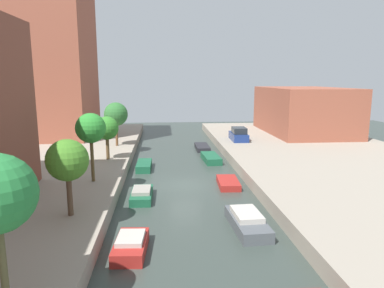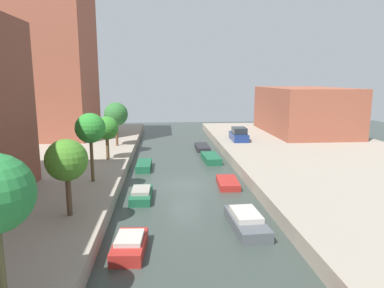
{
  "view_description": "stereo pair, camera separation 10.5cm",
  "coord_description": "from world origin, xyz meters",
  "px_view_note": "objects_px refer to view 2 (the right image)",
  "views": [
    {
      "loc": [
        -1.77,
        -27.54,
        8.54
      ],
      "look_at": [
        1.36,
        9.32,
        1.66
      ],
      "focal_mm": 33.0,
      "sensor_mm": 36.0,
      "label": 1
    },
    {
      "loc": [
        -1.67,
        -27.55,
        8.54
      ],
      "look_at": [
        1.36,
        9.32,
        1.66
      ],
      "focal_mm": 33.0,
      "sensor_mm": 36.0,
      "label": 2
    }
  ],
  "objects_px": {
    "parked_car": "(239,135)",
    "street_tree_1": "(67,161)",
    "moored_boat_left_2": "(141,194)",
    "apartment_tower_far": "(50,58)",
    "moored_boat_right_4": "(202,147)",
    "moored_boat_right_1": "(246,222)",
    "street_tree_2": "(90,129)",
    "moored_boat_left_1": "(130,245)",
    "moored_boat_right_2": "(228,183)",
    "street_tree_3": "(107,128)",
    "street_tree_4": "(116,114)",
    "low_block_right": "(304,110)",
    "moored_boat_left_3": "(144,166)",
    "moored_boat_right_3": "(211,158)"
  },
  "relations": [
    {
      "from": "parked_car",
      "to": "moored_boat_left_3",
      "type": "height_order",
      "value": "parked_car"
    },
    {
      "from": "street_tree_2",
      "to": "moored_boat_left_3",
      "type": "distance_m",
      "value": 9.19
    },
    {
      "from": "moored_boat_left_1",
      "to": "moored_boat_right_2",
      "type": "distance_m",
      "value": 12.61
    },
    {
      "from": "low_block_right",
      "to": "moored_boat_left_2",
      "type": "height_order",
      "value": "low_block_right"
    },
    {
      "from": "street_tree_1",
      "to": "moored_boat_right_1",
      "type": "height_order",
      "value": "street_tree_1"
    },
    {
      "from": "parked_car",
      "to": "street_tree_1",
      "type": "bearing_deg",
      "value": -122.14
    },
    {
      "from": "apartment_tower_far",
      "to": "moored_boat_left_2",
      "type": "relative_size",
      "value": 5.58
    },
    {
      "from": "street_tree_1",
      "to": "apartment_tower_far",
      "type": "bearing_deg",
      "value": 107.65
    },
    {
      "from": "apartment_tower_far",
      "to": "moored_boat_right_4",
      "type": "distance_m",
      "value": 22.6
    },
    {
      "from": "apartment_tower_far",
      "to": "moored_boat_left_1",
      "type": "bearing_deg",
      "value": -68.0
    },
    {
      "from": "street_tree_2",
      "to": "moored_boat_left_2",
      "type": "xyz_separation_m",
      "value": [
        3.64,
        -1.42,
        -4.62
      ]
    },
    {
      "from": "apartment_tower_far",
      "to": "parked_car",
      "type": "relative_size",
      "value": 4.83
    },
    {
      "from": "street_tree_1",
      "to": "moored_boat_left_1",
      "type": "relative_size",
      "value": 1.33
    },
    {
      "from": "moored_boat_left_1",
      "to": "moored_boat_right_3",
      "type": "distance_m",
      "value": 20.34
    },
    {
      "from": "apartment_tower_far",
      "to": "moored_boat_right_3",
      "type": "height_order",
      "value": "apartment_tower_far"
    },
    {
      "from": "street_tree_3",
      "to": "street_tree_4",
      "type": "xyz_separation_m",
      "value": [
        -0.0,
        6.91,
        0.62
      ]
    },
    {
      "from": "parked_car",
      "to": "apartment_tower_far",
      "type": "bearing_deg",
      "value": 167.72
    },
    {
      "from": "street_tree_4",
      "to": "moored_boat_right_4",
      "type": "relative_size",
      "value": 1.18
    },
    {
      "from": "street_tree_1",
      "to": "street_tree_2",
      "type": "distance_m",
      "value": 6.71
    },
    {
      "from": "apartment_tower_far",
      "to": "moored_boat_right_2",
      "type": "bearing_deg",
      "value": -46.56
    },
    {
      "from": "street_tree_4",
      "to": "parked_car",
      "type": "bearing_deg",
      "value": 8.95
    },
    {
      "from": "low_block_right",
      "to": "moored_boat_right_2",
      "type": "relative_size",
      "value": 4.61
    },
    {
      "from": "moored_boat_right_4",
      "to": "moored_boat_right_2",
      "type": "bearing_deg",
      "value": -88.42
    },
    {
      "from": "street_tree_4",
      "to": "moored_boat_left_3",
      "type": "xyz_separation_m",
      "value": [
        3.39,
        -7.1,
        -4.24
      ]
    },
    {
      "from": "moored_boat_right_3",
      "to": "moored_boat_left_1",
      "type": "bearing_deg",
      "value": -109.18
    },
    {
      "from": "apartment_tower_far",
      "to": "moored_boat_right_4",
      "type": "bearing_deg",
      "value": -16.35
    },
    {
      "from": "street_tree_2",
      "to": "moored_boat_right_4",
      "type": "distance_m",
      "value": 19.56
    },
    {
      "from": "moored_boat_right_2",
      "to": "moored_boat_right_3",
      "type": "relative_size",
      "value": 0.81
    },
    {
      "from": "moored_boat_right_2",
      "to": "moored_boat_right_4",
      "type": "xyz_separation_m",
      "value": [
        -0.41,
        14.96,
        0.02
      ]
    },
    {
      "from": "moored_boat_left_2",
      "to": "street_tree_1",
      "type": "bearing_deg",
      "value": -124.76
    },
    {
      "from": "moored_boat_left_2",
      "to": "moored_boat_right_4",
      "type": "relative_size",
      "value": 0.87
    },
    {
      "from": "street_tree_3",
      "to": "moored_boat_right_4",
      "type": "bearing_deg",
      "value": 41.24
    },
    {
      "from": "low_block_right",
      "to": "moored_boat_right_4",
      "type": "relative_size",
      "value": 3.82
    },
    {
      "from": "moored_boat_left_2",
      "to": "moored_boat_left_3",
      "type": "bearing_deg",
      "value": 91.66
    },
    {
      "from": "street_tree_1",
      "to": "parked_car",
      "type": "xyz_separation_m",
      "value": [
        14.6,
        23.24,
        -2.45
      ]
    },
    {
      "from": "street_tree_3",
      "to": "moored_boat_right_2",
      "type": "xyz_separation_m",
      "value": [
        10.42,
        -6.19,
        -3.7
      ]
    },
    {
      "from": "street_tree_3",
      "to": "moored_boat_right_1",
      "type": "xyz_separation_m",
      "value": [
        10.0,
        -14.4,
        -3.53
      ]
    },
    {
      "from": "low_block_right",
      "to": "parked_car",
      "type": "distance_m",
      "value": 11.98
    },
    {
      "from": "moored_boat_right_1",
      "to": "parked_car",
      "type": "bearing_deg",
      "value": 78.97
    },
    {
      "from": "parked_car",
      "to": "moored_boat_left_1",
      "type": "relative_size",
      "value": 1.29
    },
    {
      "from": "street_tree_1",
      "to": "parked_car",
      "type": "distance_m",
      "value": 27.56
    },
    {
      "from": "moored_boat_left_1",
      "to": "moored_boat_right_1",
      "type": "distance_m",
      "value": 6.88
    },
    {
      "from": "apartment_tower_far",
      "to": "low_block_right",
      "type": "bearing_deg",
      "value": 0.57
    },
    {
      "from": "low_block_right",
      "to": "moored_boat_right_4",
      "type": "xyz_separation_m",
      "value": [
        -14.95,
        -5.92,
        -3.88
      ]
    },
    {
      "from": "moored_boat_left_2",
      "to": "moored_boat_right_1",
      "type": "distance_m",
      "value": 8.48
    },
    {
      "from": "moored_boat_left_1",
      "to": "moored_boat_right_2",
      "type": "height_order",
      "value": "moored_boat_left_1"
    },
    {
      "from": "moored_boat_left_2",
      "to": "apartment_tower_far",
      "type": "bearing_deg",
      "value": 118.7
    },
    {
      "from": "street_tree_2",
      "to": "moored_boat_right_4",
      "type": "height_order",
      "value": "street_tree_2"
    },
    {
      "from": "low_block_right",
      "to": "parked_car",
      "type": "height_order",
      "value": "low_block_right"
    },
    {
      "from": "apartment_tower_far",
      "to": "street_tree_4",
      "type": "relative_size",
      "value": 4.1
    }
  ]
}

